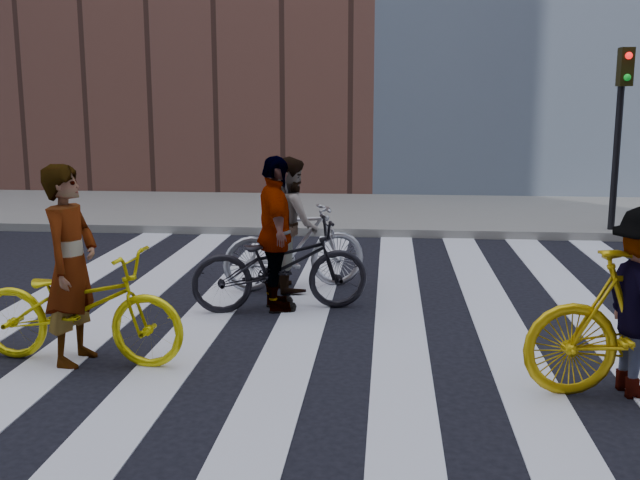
# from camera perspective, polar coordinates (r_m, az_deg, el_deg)

# --- Properties ---
(ground) EXTENTS (100.00, 100.00, 0.00)m
(ground) POSITION_cam_1_polar(r_m,az_deg,el_deg) (8.67, 2.41, -5.86)
(ground) COLOR black
(ground) RESTS_ON ground
(sidewalk_far) EXTENTS (100.00, 5.00, 0.15)m
(sidewalk_far) POSITION_cam_1_polar(r_m,az_deg,el_deg) (15.98, 3.80, 2.11)
(sidewalk_far) COLOR gray
(sidewalk_far) RESTS_ON ground
(zebra_crosswalk) EXTENTS (8.25, 10.00, 0.01)m
(zebra_crosswalk) POSITION_cam_1_polar(r_m,az_deg,el_deg) (8.67, 2.41, -5.82)
(zebra_crosswalk) COLOR silver
(zebra_crosswalk) RESTS_ON ground
(traffic_signal) EXTENTS (0.22, 0.42, 3.33)m
(traffic_signal) POSITION_cam_1_polar(r_m,az_deg,el_deg) (14.19, 21.95, 9.21)
(traffic_signal) COLOR black
(traffic_signal) RESTS_ON ground
(bike_yellow_left) EXTENTS (2.14, 0.91, 1.09)m
(bike_yellow_left) POSITION_cam_1_polar(r_m,az_deg,el_deg) (7.43, -17.91, -4.85)
(bike_yellow_left) COLOR yellow
(bike_yellow_left) RESTS_ON ground
(bike_silver_mid) EXTENTS (1.97, 1.20, 1.14)m
(bike_silver_mid) POSITION_cam_1_polar(r_m,az_deg,el_deg) (9.78, -1.93, -0.48)
(bike_silver_mid) COLOR #9C9DA5
(bike_silver_mid) RESTS_ON ground
(bike_dark_rear) EXTENTS (2.20, 1.27, 1.09)m
(bike_dark_rear) POSITION_cam_1_polar(r_m,az_deg,el_deg) (8.80, -3.04, -1.92)
(bike_dark_rear) COLOR black
(bike_dark_rear) RESTS_ON ground
(rider_left) EXTENTS (0.51, 0.73, 1.89)m
(rider_left) POSITION_cam_1_polar(r_m,az_deg,el_deg) (7.36, -18.45, -1.83)
(rider_left) COLOR slate
(rider_left) RESTS_ON ground
(rider_mid) EXTENTS (0.93, 1.03, 1.74)m
(rider_mid) POSITION_cam_1_polar(r_m,az_deg,el_deg) (9.73, -2.23, 1.25)
(rider_mid) COLOR slate
(rider_mid) RESTS_ON ground
(rider_rear) EXTENTS (0.73, 1.15, 1.83)m
(rider_rear) POSITION_cam_1_polar(r_m,az_deg,el_deg) (8.74, -3.39, 0.44)
(rider_rear) COLOR slate
(rider_rear) RESTS_ON ground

